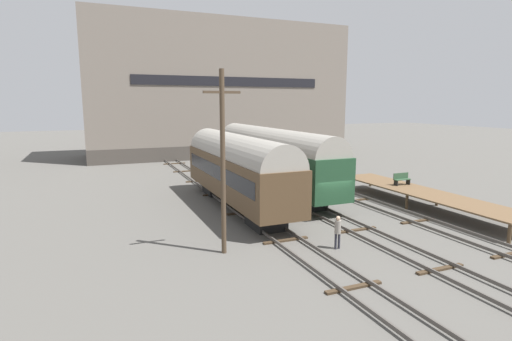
# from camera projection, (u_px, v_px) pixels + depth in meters

# --- Properties ---
(ground_plane) EXTENTS (200.00, 200.00, 0.00)m
(ground_plane) POSITION_uv_depth(u_px,v_px,m) (328.00, 217.00, 25.87)
(ground_plane) COLOR #56544F
(track_left) EXTENTS (2.60, 60.00, 0.26)m
(track_left) POSITION_uv_depth(u_px,v_px,m) (263.00, 223.00, 24.09)
(track_left) COLOR #4C4742
(track_left) RESTS_ON ground
(track_middle) EXTENTS (2.60, 60.00, 0.26)m
(track_middle) POSITION_uv_depth(u_px,v_px,m) (328.00, 215.00, 25.84)
(track_middle) COLOR #4C4742
(track_middle) RESTS_ON ground
(track_right) EXTENTS (2.60, 60.00, 0.26)m
(track_right) POSITION_uv_depth(u_px,v_px,m) (385.00, 208.00, 27.60)
(track_right) COLOR #4C4742
(track_right) RESTS_ON ground
(train_car_brown) EXTENTS (3.10, 15.16, 5.20)m
(train_car_brown) POSITION_uv_depth(u_px,v_px,m) (237.00, 167.00, 27.75)
(train_car_brown) COLOR black
(train_car_brown) RESTS_ON ground
(train_car_green) EXTENTS (2.99, 18.95, 5.29)m
(train_car_green) POSITION_uv_depth(u_px,v_px,m) (272.00, 155.00, 33.35)
(train_car_green) COLOR black
(train_car_green) RESTS_ON ground
(station_platform) EXTENTS (3.10, 15.11, 1.15)m
(station_platform) POSITION_uv_depth(u_px,v_px,m) (423.00, 193.00, 28.13)
(station_platform) COLOR brown
(station_platform) RESTS_ON ground
(bench) EXTENTS (1.40, 0.40, 0.91)m
(bench) POSITION_uv_depth(u_px,v_px,m) (402.00, 179.00, 30.42)
(bench) COLOR #2D4C33
(bench) RESTS_ON station_platform
(person_worker) EXTENTS (0.32, 0.32, 1.72)m
(person_worker) POSITION_uv_depth(u_px,v_px,m) (338.00, 229.00, 20.09)
(person_worker) COLOR #282833
(person_worker) RESTS_ON ground
(utility_pole) EXTENTS (1.80, 0.24, 8.87)m
(utility_pole) POSITION_uv_depth(u_px,v_px,m) (223.00, 161.00, 18.98)
(utility_pole) COLOR #473828
(utility_pole) RESTS_ON ground
(warehouse_building) EXTENTS (36.13, 11.54, 18.41)m
(warehouse_building) POSITION_uv_depth(u_px,v_px,m) (218.00, 90.00, 57.53)
(warehouse_building) COLOR #46403A
(warehouse_building) RESTS_ON ground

